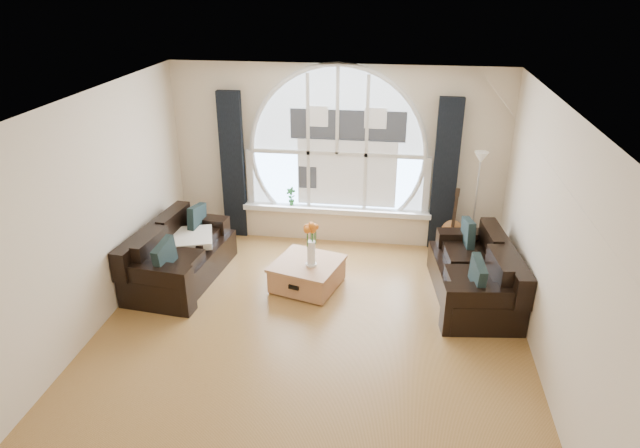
# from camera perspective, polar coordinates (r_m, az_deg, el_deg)

# --- Properties ---
(ground) EXTENTS (5.00, 5.50, 0.01)m
(ground) POSITION_cam_1_polar(r_m,az_deg,el_deg) (6.62, -1.13, -11.54)
(ground) COLOR brown
(ground) RESTS_ON ground
(ceiling) EXTENTS (5.00, 5.50, 0.01)m
(ceiling) POSITION_cam_1_polar(r_m,az_deg,el_deg) (5.49, -1.36, 11.95)
(ceiling) COLOR silver
(ceiling) RESTS_ON ground
(wall_back) EXTENTS (5.00, 0.01, 2.70)m
(wall_back) POSITION_cam_1_polar(r_m,az_deg,el_deg) (8.47, 1.78, 6.96)
(wall_back) COLOR beige
(wall_back) RESTS_ON ground
(wall_front) EXTENTS (5.00, 0.01, 2.70)m
(wall_front) POSITION_cam_1_polar(r_m,az_deg,el_deg) (3.69, -8.53, -19.21)
(wall_front) COLOR beige
(wall_front) RESTS_ON ground
(wall_left) EXTENTS (0.01, 5.50, 2.70)m
(wall_left) POSITION_cam_1_polar(r_m,az_deg,el_deg) (6.77, -22.61, 0.44)
(wall_left) COLOR beige
(wall_left) RESTS_ON ground
(wall_right) EXTENTS (0.01, 5.50, 2.70)m
(wall_right) POSITION_cam_1_polar(r_m,az_deg,el_deg) (6.08, 22.73, -2.25)
(wall_right) COLOR beige
(wall_right) RESTS_ON ground
(attic_slope) EXTENTS (0.92, 5.50, 0.72)m
(attic_slope) POSITION_cam_1_polar(r_m,az_deg,el_deg) (5.66, 21.41, 7.00)
(attic_slope) COLOR silver
(attic_slope) RESTS_ON ground
(arched_window) EXTENTS (2.60, 0.06, 2.15)m
(arched_window) POSITION_cam_1_polar(r_m,az_deg,el_deg) (8.37, 1.79, 8.70)
(arched_window) COLOR silver
(arched_window) RESTS_ON wall_back
(window_sill) EXTENTS (2.90, 0.22, 0.08)m
(window_sill) POSITION_cam_1_polar(r_m,az_deg,el_deg) (8.67, 1.64, 1.46)
(window_sill) COLOR white
(window_sill) RESTS_ON wall_back
(window_frame) EXTENTS (2.76, 0.08, 2.15)m
(window_frame) POSITION_cam_1_polar(r_m,az_deg,el_deg) (8.34, 1.76, 8.65)
(window_frame) COLOR white
(window_frame) RESTS_ON wall_back
(neighbor_house) EXTENTS (1.70, 0.02, 1.50)m
(neighbor_house) POSITION_cam_1_polar(r_m,az_deg,el_deg) (8.37, 2.79, 7.80)
(neighbor_house) COLOR silver
(neighbor_house) RESTS_ON wall_back
(curtain_left) EXTENTS (0.35, 0.12, 2.30)m
(curtain_left) POSITION_cam_1_polar(r_m,az_deg,el_deg) (8.74, -8.86, 5.84)
(curtain_left) COLOR black
(curtain_left) RESTS_ON ground
(curtain_right) EXTENTS (0.35, 0.12, 2.30)m
(curtain_right) POSITION_cam_1_polar(r_m,az_deg,el_deg) (8.41, 12.61, 4.80)
(curtain_right) COLOR black
(curtain_right) RESTS_ON ground
(sofa_left) EXTENTS (1.07, 1.86, 0.79)m
(sofa_left) POSITION_cam_1_polar(r_m,az_deg,el_deg) (7.82, -14.03, -2.85)
(sofa_left) COLOR black
(sofa_left) RESTS_ON ground
(sofa_right) EXTENTS (1.09, 1.85, 0.78)m
(sofa_right) POSITION_cam_1_polar(r_m,az_deg,el_deg) (7.41, 15.43, -4.60)
(sofa_right) COLOR black
(sofa_right) RESTS_ON ground
(coffee_chest) EXTENTS (1.03, 1.03, 0.41)m
(coffee_chest) POSITION_cam_1_polar(r_m,az_deg,el_deg) (7.50, -1.31, -5.01)
(coffee_chest) COLOR #A66D46
(coffee_chest) RESTS_ON ground
(throw_blanket) EXTENTS (0.69, 0.69, 0.10)m
(throw_blanket) POSITION_cam_1_polar(r_m,az_deg,el_deg) (7.97, -12.92, -1.42)
(throw_blanket) COLOR silver
(throw_blanket) RESTS_ON sofa_left
(vase_flowers) EXTENTS (0.24, 0.24, 0.70)m
(vase_flowers) POSITION_cam_1_polar(r_m,az_deg,el_deg) (7.17, -0.91, -1.49)
(vase_flowers) COLOR white
(vase_flowers) RESTS_ON coffee_chest
(floor_lamp) EXTENTS (0.24, 0.24, 1.60)m
(floor_lamp) POSITION_cam_1_polar(r_m,az_deg,el_deg) (8.37, 15.52, 1.84)
(floor_lamp) COLOR #B2B2B2
(floor_lamp) RESTS_ON ground
(guitar) EXTENTS (0.41, 0.33, 1.06)m
(guitar) POSITION_cam_1_polar(r_m,az_deg,el_deg) (8.51, 13.46, 0.46)
(guitar) COLOR #945E31
(guitar) RESTS_ON ground
(potted_plant) EXTENTS (0.17, 0.14, 0.29)m
(potted_plant) POSITION_cam_1_polar(r_m,az_deg,el_deg) (8.70, -2.97, 2.83)
(potted_plant) COLOR #1E6023
(potted_plant) RESTS_ON window_sill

